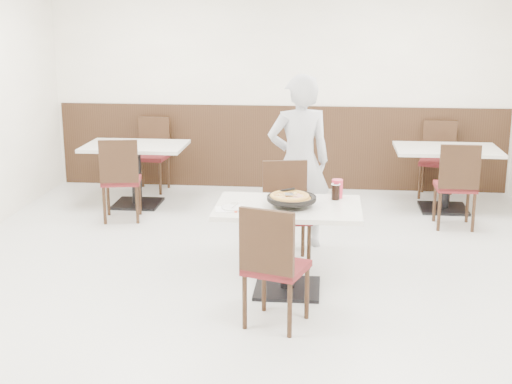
# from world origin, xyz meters

# --- Properties ---
(floor) EXTENTS (7.00, 7.00, 0.00)m
(floor) POSITION_xyz_m (0.00, 0.00, 0.00)
(floor) COLOR #B8B8B3
(floor) RESTS_ON ground
(wall_back) EXTENTS (6.00, 0.04, 2.80)m
(wall_back) POSITION_xyz_m (0.00, 3.50, 1.40)
(wall_back) COLOR silver
(wall_back) RESTS_ON floor
(wall_front) EXTENTS (6.00, 0.04, 2.80)m
(wall_front) POSITION_xyz_m (0.00, -3.50, 1.40)
(wall_front) COLOR silver
(wall_front) RESTS_ON floor
(wainscot_back) EXTENTS (5.90, 0.03, 1.10)m
(wainscot_back) POSITION_xyz_m (0.00, 3.48, 0.55)
(wainscot_back) COLOR black
(wainscot_back) RESTS_ON floor
(main_table) EXTENTS (1.21, 0.82, 0.75)m
(main_table) POSITION_xyz_m (0.32, -0.12, 0.38)
(main_table) COLOR beige
(main_table) RESTS_ON floor
(chair_near) EXTENTS (0.53, 0.53, 0.95)m
(chair_near) POSITION_xyz_m (0.27, -0.79, 0.47)
(chair_near) COLOR black
(chair_near) RESTS_ON floor
(chair_far) EXTENTS (0.49, 0.49, 0.95)m
(chair_far) POSITION_xyz_m (0.27, 0.54, 0.47)
(chair_far) COLOR black
(chair_far) RESTS_ON floor
(trivet) EXTENTS (0.12, 0.12, 0.04)m
(trivet) POSITION_xyz_m (0.37, -0.09, 0.77)
(trivet) COLOR black
(trivet) RESTS_ON main_table
(pizza_pan) EXTENTS (0.34, 0.34, 0.01)m
(pizza_pan) POSITION_xyz_m (0.35, -0.15, 0.79)
(pizza_pan) COLOR black
(pizza_pan) RESTS_ON trivet
(pizza) EXTENTS (0.36, 0.36, 0.02)m
(pizza) POSITION_xyz_m (0.33, -0.12, 0.81)
(pizza) COLOR gold
(pizza) RESTS_ON pizza_pan
(pizza_server) EXTENTS (0.08, 0.10, 0.00)m
(pizza_server) POSITION_xyz_m (0.32, -0.10, 0.84)
(pizza_server) COLOR white
(pizza_server) RESTS_ON pizza
(napkin) EXTENTS (0.20, 0.20, 0.00)m
(napkin) POSITION_xyz_m (-0.17, -0.29, 0.75)
(napkin) COLOR white
(napkin) RESTS_ON main_table
(side_plate) EXTENTS (0.20, 0.20, 0.01)m
(side_plate) POSITION_xyz_m (-0.12, -0.26, 0.76)
(side_plate) COLOR silver
(side_plate) RESTS_ON napkin
(fork) EXTENTS (0.05, 0.16, 0.00)m
(fork) POSITION_xyz_m (-0.11, -0.24, 0.77)
(fork) COLOR white
(fork) RESTS_ON side_plate
(cola_glass) EXTENTS (0.07, 0.07, 0.13)m
(cola_glass) POSITION_xyz_m (0.71, 0.11, 0.81)
(cola_glass) COLOR black
(cola_glass) RESTS_ON main_table
(red_cup) EXTENTS (0.10, 0.10, 0.16)m
(red_cup) POSITION_xyz_m (0.72, 0.17, 0.83)
(red_cup) COLOR #C4233C
(red_cup) RESTS_ON main_table
(diner_person) EXTENTS (0.72, 0.57, 1.73)m
(diner_person) POSITION_xyz_m (0.36, 1.07, 0.86)
(diner_person) COLOR silver
(diner_person) RESTS_ON floor
(bg_table_left) EXTENTS (1.24, 0.87, 0.75)m
(bg_table_left) POSITION_xyz_m (-1.66, 2.43, 0.38)
(bg_table_left) COLOR beige
(bg_table_left) RESTS_ON floor
(bg_chair_left_near) EXTENTS (0.49, 0.49, 0.95)m
(bg_chair_left_near) POSITION_xyz_m (-1.67, 1.81, 0.47)
(bg_chair_left_near) COLOR black
(bg_chair_left_near) RESTS_ON floor
(bg_chair_left_far) EXTENTS (0.45, 0.45, 0.95)m
(bg_chair_left_far) POSITION_xyz_m (-1.66, 3.14, 0.47)
(bg_chair_left_far) COLOR black
(bg_chair_left_far) RESTS_ON floor
(bg_table_right) EXTENTS (1.21, 0.82, 0.75)m
(bg_table_right) POSITION_xyz_m (2.03, 2.59, 0.38)
(bg_table_right) COLOR beige
(bg_table_right) RESTS_ON floor
(bg_chair_right_near) EXTENTS (0.42, 0.42, 0.95)m
(bg_chair_right_near) POSITION_xyz_m (2.03, 1.90, 0.47)
(bg_chair_right_near) COLOR black
(bg_chair_right_near) RESTS_ON floor
(bg_chair_right_far) EXTENTS (0.51, 0.51, 0.95)m
(bg_chair_right_far) POSITION_xyz_m (2.01, 3.19, 0.47)
(bg_chair_right_far) COLOR black
(bg_chair_right_far) RESTS_ON floor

